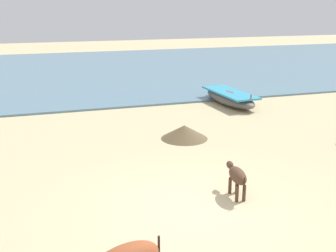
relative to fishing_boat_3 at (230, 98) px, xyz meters
The scene contains 5 objects.
ground 9.39m from the fishing_boat_3, 119.89° to the right, with size 80.00×80.00×0.00m, color #CCB789.
sea_water 11.67m from the fishing_boat_3, 113.62° to the left, with size 60.00×20.00×0.08m, color slate.
fishing_boat_3 is the anchor object (origin of this frame).
calf_far_dark 8.63m from the fishing_boat_3, 115.00° to the right, with size 0.37×1.02×0.66m.
debris_pile_0 4.97m from the fishing_boat_3, 132.16° to the right, with size 1.45×1.45×0.43m, color brown.
Camera 1 is at (-2.91, -7.09, 4.02)m, focal length 44.67 mm.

